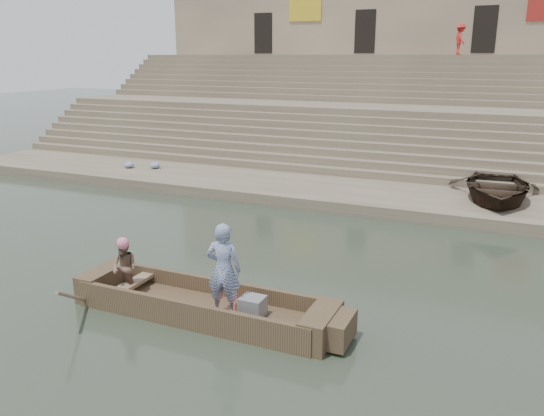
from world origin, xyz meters
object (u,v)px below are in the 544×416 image
Objects in this scene: main_rowboat at (203,310)px; television at (252,307)px; beached_rowboat at (496,187)px; pedestrian at (460,39)px; standing_man at (224,270)px; rowing_man at (125,268)px.

main_rowboat is 10.87× the size of television.
beached_rowboat reaches higher than main_rowboat.
pedestrian reaches higher than main_rowboat.
standing_man reaches higher than beached_rowboat.
pedestrian is at bearing 84.88° from main_rowboat.
television is at bearing -0.00° from main_rowboat.
beached_rowboat is at bearing 69.84° from television.
main_rowboat is 1.14× the size of beached_rowboat.
pedestrian is at bearing 97.40° from beached_rowboat.
pedestrian reaches higher than standing_man.
rowing_man is at bearing 148.38° from pedestrian.
rowing_man is at bearing -174.10° from main_rowboat.
beached_rowboat is 14.65m from pedestrian.
beached_rowboat is 2.66× the size of pedestrian.
standing_man is at bearing -164.42° from television.
rowing_man reaches higher than main_rowboat.
rowing_man is 2.64× the size of television.
beached_rowboat is (5.09, 10.78, 0.74)m from main_rowboat.
beached_rowboat is at bearing -123.28° from standing_man.
main_rowboat is 24.98m from pedestrian.
standing_man reaches higher than rowing_man.
pedestrian is at bearing 89.05° from rowing_man.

